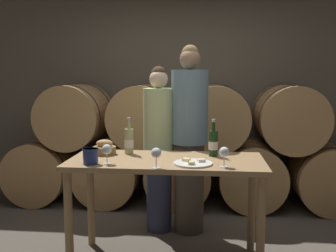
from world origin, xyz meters
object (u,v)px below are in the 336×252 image
at_px(person_right, 189,139).
at_px(bread_basket, 105,149).
at_px(cheese_plate, 193,163).
at_px(wine_glass_far_left, 107,150).
at_px(wine_glass_center, 224,152).
at_px(wine_bottle_white, 129,141).
at_px(person_left, 159,148).
at_px(tasting_table, 166,174).
at_px(wine_glass_left, 156,153).
at_px(wine_bottle_red, 213,143).
at_px(blue_crock, 91,156).

height_order(person_right, bread_basket, person_right).
xyz_separation_m(cheese_plate, wine_glass_far_left, (-0.65, -0.05, 0.10)).
distance_m(bread_basket, wine_glass_center, 1.06).
bearing_deg(wine_glass_far_left, wine_bottle_white, 76.23).
bearing_deg(person_left, wine_glass_center, -57.27).
distance_m(tasting_table, cheese_plate, 0.30).
distance_m(person_left, wine_glass_left, 1.02).
xyz_separation_m(bread_basket, wine_glass_center, (0.99, -0.37, 0.06)).
distance_m(wine_bottle_white, wine_glass_center, 0.89).
bearing_deg(person_left, wine_bottle_red, -45.79).
distance_m(bread_basket, cheese_plate, 0.82).
bearing_deg(wine_glass_center, wine_glass_left, -170.43).
bearing_deg(tasting_table, blue_crock, -157.38).
bearing_deg(person_right, tasting_table, -102.64).
distance_m(bread_basket, wine_glass_left, 0.68).
bearing_deg(tasting_table, wine_bottle_white, 152.42).
distance_m(tasting_table, wine_glass_far_left, 0.53).
height_order(blue_crock, wine_glass_left, wine_glass_left).
bearing_deg(wine_bottle_red, wine_glass_center, -79.36).
relative_size(person_left, bread_basket, 8.50).
distance_m(tasting_table, person_right, 0.74).
bearing_deg(wine_glass_left, blue_crock, 170.97).
distance_m(wine_bottle_red, wine_glass_center, 0.40).
xyz_separation_m(tasting_table, cheese_plate, (0.22, -0.16, 0.13)).
relative_size(tasting_table, wine_bottle_white, 4.98).
bearing_deg(blue_crock, bread_basket, 88.37).
height_order(person_left, cheese_plate, person_left).
xyz_separation_m(wine_bottle_red, wine_glass_center, (0.07, -0.39, 0.00)).
height_order(person_left, wine_glass_left, person_left).
distance_m(person_left, wine_bottle_red, 0.76).
distance_m(wine_bottle_white, cheese_plate, 0.66).
xyz_separation_m(person_left, wine_bottle_red, (0.52, -0.54, 0.15)).
bearing_deg(wine_bottle_white, wine_glass_center, -27.26).
relative_size(wine_glass_far_left, wine_glass_left, 1.00).
height_order(tasting_table, wine_glass_left, wine_glass_left).
height_order(tasting_table, person_left, person_left).
distance_m(wine_bottle_red, wine_glass_left, 0.63).
relative_size(tasting_table, bread_basket, 8.11).
distance_m(person_right, blue_crock, 1.17).
height_order(person_left, blue_crock, person_left).
bearing_deg(wine_glass_center, cheese_plate, 163.18).
xyz_separation_m(wine_bottle_red, bread_basket, (-0.92, -0.02, -0.06)).
bearing_deg(blue_crock, wine_bottle_red, 22.77).
bearing_deg(wine_glass_left, cheese_plate, 30.21).
height_order(wine_bottle_red, wine_glass_left, wine_bottle_red).
bearing_deg(person_right, wine_bottle_white, -133.62).
bearing_deg(wine_bottle_white, bread_basket, -170.31).
relative_size(cheese_plate, wine_glass_left, 1.95).
relative_size(person_right, wine_bottle_white, 5.85).
relative_size(wine_glass_left, wine_glass_center, 1.00).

